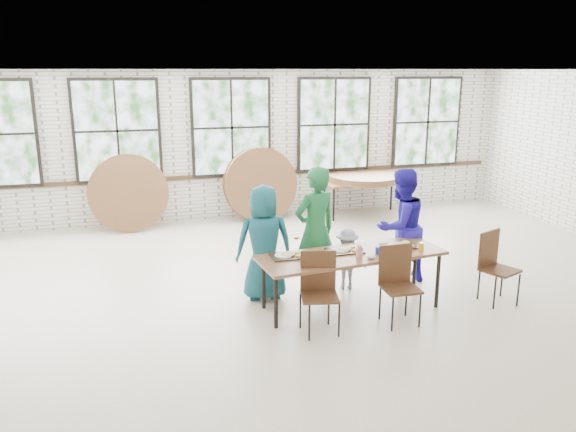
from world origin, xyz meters
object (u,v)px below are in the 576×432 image
object	(u,v)px
chair_near_right	(398,277)
storage_table	(364,183)
dining_table	(352,257)
chair_near_left	(319,285)

from	to	relation	value
chair_near_right	storage_table	size ratio (longest dim) A/B	0.52
storage_table	chair_near_right	bearing A→B (deg)	-112.54
dining_table	chair_near_left	distance (m)	0.77
chair_near_right	chair_near_left	bearing A→B (deg)	-179.47
dining_table	storage_table	xyz separation A→B (m)	(2.11, 4.39, -0.00)
dining_table	chair_near_right	xyz separation A→B (m)	(0.40, -0.50, -0.13)
chair_near_right	storage_table	bearing A→B (deg)	73.39
dining_table	chair_near_left	size ratio (longest dim) A/B	2.60
dining_table	storage_table	bearing A→B (deg)	58.76
dining_table	chair_near_left	bearing A→B (deg)	-147.91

